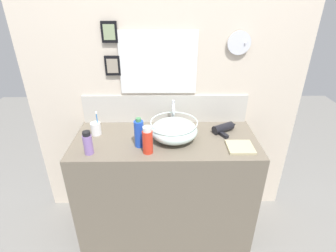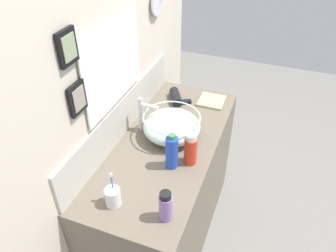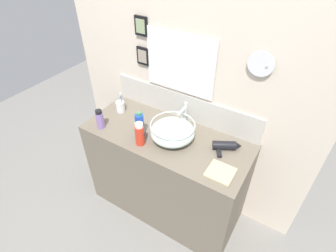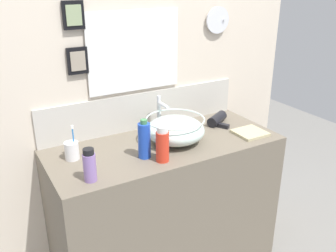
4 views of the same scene
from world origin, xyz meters
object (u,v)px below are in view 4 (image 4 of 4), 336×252
object	(u,v)px
soap_dispenser	(144,140)
shampoo_bottle	(162,145)
glass_bowl_sink	(175,130)
hand_towel	(250,133)
faucet	(160,111)
toothbrush_cup	(72,151)
lotion_bottle	(90,166)
hair_drier	(218,119)

from	to	relation	value
soap_dispenser	shampoo_bottle	distance (m)	0.10
glass_bowl_sink	hand_towel	bearing A→B (deg)	-15.99
faucet	toothbrush_cup	size ratio (longest dim) A/B	1.21
soap_dispenser	lotion_bottle	size ratio (longest dim) A/B	1.30
shampoo_bottle	hand_towel	world-z (taller)	shampoo_bottle
faucet	hair_drier	xyz separation A→B (m)	(0.37, -0.07, -0.09)
hair_drier	soap_dispenser	world-z (taller)	soap_dispenser
hair_drier	glass_bowl_sink	bearing A→B (deg)	-164.29
lotion_bottle	hand_towel	bearing A→B (deg)	2.75
soap_dispenser	toothbrush_cup	bearing A→B (deg)	153.51
lotion_bottle	hand_towel	world-z (taller)	lotion_bottle
lotion_bottle	hand_towel	size ratio (longest dim) A/B	0.93
faucet	hair_drier	size ratio (longest dim) A/B	1.05
toothbrush_cup	glass_bowl_sink	bearing A→B (deg)	-7.92
glass_bowl_sink	toothbrush_cup	xyz separation A→B (m)	(-0.55, 0.08, -0.03)
faucet	toothbrush_cup	bearing A→B (deg)	-170.19
toothbrush_cup	lotion_bottle	xyz separation A→B (m)	(0.01, -0.25, 0.03)
hair_drier	lotion_bottle	world-z (taller)	lotion_bottle
faucet	lotion_bottle	world-z (taller)	faucet
hair_drier	lotion_bottle	xyz separation A→B (m)	(-0.91, -0.28, 0.05)
hair_drier	toothbrush_cup	size ratio (longest dim) A/B	1.15
soap_dispenser	hand_towel	distance (m)	0.67
faucet	soap_dispenser	size ratio (longest dim) A/B	1.05
glass_bowl_sink	hair_drier	bearing A→B (deg)	15.71
shampoo_bottle	hand_towel	size ratio (longest dim) A/B	1.08
lotion_bottle	soap_dispenser	bearing A→B (deg)	15.38
faucet	soap_dispenser	world-z (taller)	faucet
faucet	hair_drier	distance (m)	0.39
faucet	lotion_bottle	distance (m)	0.64
glass_bowl_sink	soap_dispenser	world-z (taller)	soap_dispenser
toothbrush_cup	hand_towel	world-z (taller)	toothbrush_cup
faucet	hand_towel	size ratio (longest dim) A/B	1.27
toothbrush_cup	soap_dispenser	size ratio (longest dim) A/B	0.87
soap_dispenser	shampoo_bottle	size ratio (longest dim) A/B	1.11
hand_towel	glass_bowl_sink	bearing A→B (deg)	164.01
shampoo_bottle	lotion_bottle	xyz separation A→B (m)	(-0.37, -0.01, -0.01)
hair_drier	shampoo_bottle	size ratio (longest dim) A/B	1.12
hair_drier	lotion_bottle	bearing A→B (deg)	-163.27
faucet	lotion_bottle	size ratio (longest dim) A/B	1.37
glass_bowl_sink	hand_towel	distance (m)	0.45
glass_bowl_sink	hand_towel	xyz separation A→B (m)	(0.43, -0.12, -0.06)
lotion_bottle	faucet	bearing A→B (deg)	32.28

